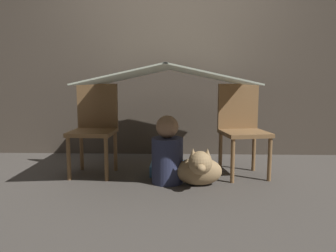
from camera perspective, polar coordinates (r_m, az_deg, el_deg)
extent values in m
plane|color=#47423D|center=(3.04, -0.04, -8.98)|extent=(8.80, 8.80, 0.00)
cube|color=#4C4238|center=(3.94, 0.43, 13.23)|extent=(7.00, 0.05, 2.50)
cylinder|color=brown|center=(3.06, -16.92, -5.48)|extent=(0.04, 0.04, 0.39)
cylinder|color=brown|center=(2.95, -10.70, -5.75)|extent=(0.04, 0.04, 0.39)
cylinder|color=brown|center=(3.37, -14.82, -4.18)|extent=(0.04, 0.04, 0.39)
cylinder|color=brown|center=(3.27, -9.15, -4.36)|extent=(0.04, 0.04, 0.39)
cube|color=brown|center=(3.12, -13.02, -1.11)|extent=(0.42, 0.42, 0.04)
cube|color=brown|center=(3.27, -12.18, 3.44)|extent=(0.40, 0.05, 0.43)
cylinder|color=brown|center=(2.90, 11.18, -5.99)|extent=(0.04, 0.04, 0.39)
cylinder|color=brown|center=(3.04, 17.28, -5.59)|extent=(0.04, 0.04, 0.39)
cylinder|color=brown|center=(3.22, 9.11, -4.58)|extent=(0.04, 0.04, 0.39)
cylinder|color=brown|center=(3.34, 14.71, -4.29)|extent=(0.04, 0.04, 0.39)
cube|color=brown|center=(3.08, 13.19, -1.23)|extent=(0.46, 0.46, 0.04)
cube|color=brown|center=(3.22, 12.10, 3.38)|extent=(0.40, 0.10, 0.43)
cube|color=silver|center=(3.01, -6.78, 8.76)|extent=(0.71, 1.28, 0.17)
cube|color=silver|center=(2.99, 6.82, 8.76)|extent=(0.71, 1.28, 0.17)
cube|color=silver|center=(2.98, 0.00, 10.30)|extent=(0.04, 1.28, 0.01)
cylinder|color=#2D3351|center=(2.86, -0.19, -5.99)|extent=(0.27, 0.27, 0.40)
sphere|color=#9E7556|center=(2.80, -0.19, -0.12)|extent=(0.19, 0.19, 0.19)
ellipsoid|color=#9E7F56|center=(2.82, 5.38, -7.86)|extent=(0.39, 0.19, 0.24)
sphere|color=#9E7F56|center=(2.65, 5.62, -6.42)|extent=(0.19, 0.19, 0.19)
ellipsoid|color=#9E7F56|center=(2.57, 5.74, -7.32)|extent=(0.08, 0.10, 0.07)
cone|color=#9E7F56|center=(2.63, 4.37, -4.80)|extent=(0.07, 0.07, 0.09)
cone|color=#9E7F56|center=(2.63, 6.90, -4.79)|extent=(0.07, 0.07, 0.09)
cube|color=#4C7FB2|center=(3.15, -0.04, -7.47)|extent=(0.34, 0.27, 0.10)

